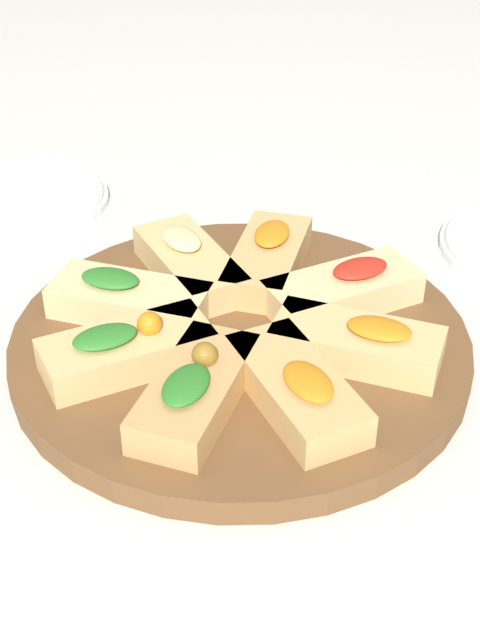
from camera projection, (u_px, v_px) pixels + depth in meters
name	position (u px, v px, depth m)	size (l,w,h in m)	color
ground_plane	(240.00, 354.00, 0.83)	(3.00, 3.00, 0.00)	silver
serving_board	(240.00, 344.00, 0.83)	(0.42, 0.42, 0.02)	brown
focaccia_slice_0	(297.00, 388.00, 0.73)	(0.16, 0.10, 0.04)	tan
focaccia_slice_1	(358.00, 343.00, 0.78)	(0.16, 0.13, 0.04)	#DBB775
focaccia_slice_2	(343.00, 290.00, 0.85)	(0.10, 0.16, 0.04)	#E5C689
focaccia_slice_3	(268.00, 259.00, 0.90)	(0.13, 0.16, 0.04)	tan
focaccia_slice_4	(189.00, 263.00, 0.89)	(0.16, 0.09, 0.04)	#DBB775
focaccia_slice_5	(128.00, 299.00, 0.84)	(0.16, 0.13, 0.04)	#E5C689
focaccia_slice_6	(126.00, 349.00, 0.77)	(0.10, 0.16, 0.05)	#DBB775
focaccia_slice_7	(195.00, 390.00, 0.72)	(0.13, 0.16, 0.05)	tan
plate_left	(19.00, 198.00, 1.08)	(0.21, 0.21, 0.02)	white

